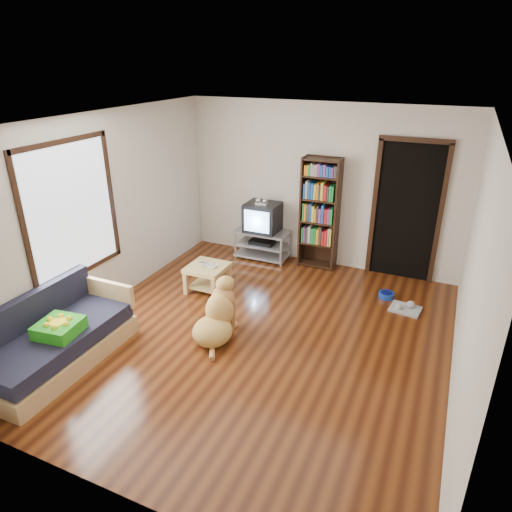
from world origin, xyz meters
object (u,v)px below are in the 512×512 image
at_px(dog_bowl, 386,295).
at_px(crt_tv, 263,217).
at_px(bookshelf, 320,208).
at_px(coffee_table, 207,273).
at_px(laptop, 206,266).
at_px(grey_rag, 405,309).
at_px(tv_stand, 262,243).
at_px(sofa, 56,342).
at_px(green_cushion, 59,328).
at_px(dog, 218,317).

xyz_separation_m(dog_bowl, crt_tv, (-2.21, 0.60, 0.70)).
height_order(bookshelf, coffee_table, bookshelf).
relative_size(laptop, grey_rag, 0.73).
bearing_deg(dog_bowl, bookshelf, 151.85).
distance_m(grey_rag, coffee_table, 2.85).
bearing_deg(crt_tv, grey_rag, -18.74).
bearing_deg(laptop, grey_rag, 27.73).
bearing_deg(coffee_table, crt_tv, 79.52).
xyz_separation_m(tv_stand, sofa, (-0.97, -3.63, -0.01)).
distance_m(bookshelf, sofa, 4.26).
bearing_deg(dog_bowl, green_cushion, -134.82).
relative_size(green_cushion, sofa, 0.24).
bearing_deg(grey_rag, crt_tv, 161.26).
xyz_separation_m(bookshelf, sofa, (-1.92, -3.72, -0.74)).
bearing_deg(coffee_table, grey_rag, 12.16).
distance_m(tv_stand, dog, 2.48).
xyz_separation_m(laptop, grey_rag, (2.77, 0.63, -0.40)).
bearing_deg(bookshelf, tv_stand, -174.37).
bearing_deg(sofa, tv_stand, 74.98).
bearing_deg(green_cushion, sofa, 162.82).
height_order(green_cushion, crt_tv, crt_tv).
bearing_deg(dog_bowl, laptop, -160.46).
xyz_separation_m(coffee_table, dog, (0.72, -1.02, 0.00)).
xyz_separation_m(sofa, dog, (1.43, 1.19, 0.02)).
bearing_deg(bookshelf, coffee_table, -128.71).
height_order(laptop, coffee_table, laptop).
distance_m(laptop, tv_stand, 1.49).
xyz_separation_m(bookshelf, dog, (-0.50, -2.53, -0.72)).
height_order(green_cushion, tv_stand, green_cushion).
distance_m(green_cushion, dog, 1.79).
bearing_deg(coffee_table, bookshelf, 51.29).
bearing_deg(dog_bowl, sofa, -136.16).
distance_m(grey_rag, tv_stand, 2.65).
bearing_deg(grey_rag, bookshelf, 149.35).
bearing_deg(crt_tv, sofa, -104.93).
xyz_separation_m(green_cushion, coffee_table, (0.58, 2.23, -0.21)).
bearing_deg(sofa, crt_tv, 75.07).
distance_m(dog_bowl, sofa, 4.41).
relative_size(dog_bowl, dog, 0.24).
height_order(bookshelf, sofa, bookshelf).
height_order(coffee_table, dog, dog).
distance_m(dog_bowl, grey_rag, 0.39).
bearing_deg(dog, sofa, -140.17).
bearing_deg(laptop, dog_bowl, 34.52).
distance_m(grey_rag, crt_tv, 2.74).
distance_m(tv_stand, sofa, 3.76).
bearing_deg(laptop, dog, -38.83).
bearing_deg(sofa, dog, 39.83).
xyz_separation_m(tv_stand, bookshelf, (0.95, 0.09, 0.73)).
distance_m(coffee_table, dog, 1.25).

